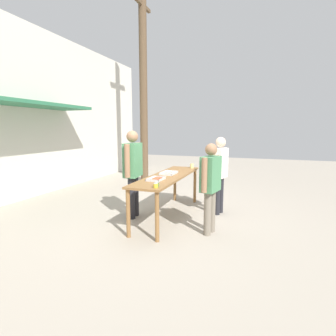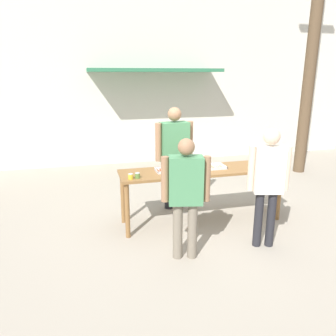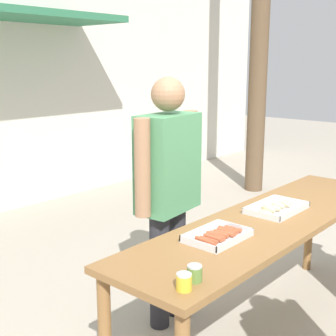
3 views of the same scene
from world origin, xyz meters
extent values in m
plane|color=#A39989|center=(0.00, 0.00, 0.00)|extent=(24.00, 24.00, 0.00)
cube|color=brown|center=(0.00, 0.00, 0.86)|extent=(2.59, 0.65, 0.04)
cylinder|color=brown|center=(1.23, 0.26, 0.42)|extent=(0.07, 0.07, 0.84)
cube|color=silver|center=(-0.55, 0.04, 0.88)|extent=(0.38, 0.26, 0.01)
cube|color=silver|center=(-0.55, -0.09, 0.90)|extent=(0.38, 0.01, 0.03)
cube|color=silver|center=(-0.55, 0.17, 0.90)|extent=(0.38, 0.01, 0.03)
cube|color=silver|center=(-0.73, 0.04, 0.90)|extent=(0.01, 0.26, 0.03)
cube|color=silver|center=(-0.36, 0.04, 0.90)|extent=(0.01, 0.26, 0.03)
cylinder|color=#A34C2D|center=(-0.70, 0.05, 0.89)|extent=(0.03, 0.15, 0.02)
cylinder|color=#A34C2D|center=(-0.67, 0.04, 0.90)|extent=(0.04, 0.15, 0.03)
cylinder|color=#A34C2D|center=(-0.63, 0.04, 0.89)|extent=(0.02, 0.12, 0.02)
cylinder|color=#A34C2D|center=(-0.60, 0.03, 0.90)|extent=(0.03, 0.12, 0.03)
cylinder|color=#A34C2D|center=(-0.56, 0.04, 0.90)|extent=(0.04, 0.13, 0.03)
cylinder|color=#A34C2D|center=(-0.53, 0.04, 0.90)|extent=(0.04, 0.12, 0.03)
cylinder|color=#A34C2D|center=(-0.49, 0.03, 0.90)|extent=(0.04, 0.13, 0.03)
cylinder|color=#A34C2D|center=(-0.46, 0.03, 0.90)|extent=(0.03, 0.13, 0.03)
cylinder|color=#A34C2D|center=(-0.43, 0.05, 0.90)|extent=(0.03, 0.14, 0.02)
cylinder|color=#A34C2D|center=(-0.40, 0.03, 0.90)|extent=(0.03, 0.11, 0.03)
cube|color=silver|center=(0.16, 0.04, 0.88)|extent=(0.44, 0.28, 0.01)
cube|color=silver|center=(0.16, -0.10, 0.90)|extent=(0.44, 0.01, 0.03)
cube|color=silver|center=(0.16, 0.18, 0.90)|extent=(0.44, 0.01, 0.03)
cube|color=silver|center=(-0.06, 0.04, 0.90)|extent=(0.01, 0.28, 0.03)
cube|color=silver|center=(0.37, 0.04, 0.90)|extent=(0.01, 0.28, 0.03)
ellipsoid|color=#D6B77F|center=(-0.01, 0.04, 0.90)|extent=(0.06, 0.12, 0.04)
ellipsoid|color=#D6B77F|center=(0.05, 0.05, 0.91)|extent=(0.08, 0.12, 0.05)
ellipsoid|color=#D6B77F|center=(0.12, 0.04, 0.90)|extent=(0.06, 0.10, 0.04)
ellipsoid|color=#D6B77F|center=(0.19, 0.05, 0.90)|extent=(0.05, 0.10, 0.04)
ellipsoid|color=#D6B77F|center=(0.26, 0.03, 0.90)|extent=(0.06, 0.11, 0.03)
ellipsoid|color=#D6B77F|center=(0.32, 0.05, 0.90)|extent=(0.06, 0.10, 0.03)
cylinder|color=gold|center=(-1.16, -0.21, 0.91)|extent=(0.07, 0.07, 0.07)
cylinder|color=#B2B2B7|center=(-1.16, -0.21, 0.95)|extent=(0.07, 0.07, 0.01)
cylinder|color=#567A38|center=(-1.06, -0.19, 0.91)|extent=(0.07, 0.07, 0.07)
cylinder|color=#B2B2B7|center=(-1.06, -0.19, 0.95)|extent=(0.07, 0.07, 0.01)
cylinder|color=#232328|center=(-0.38, 0.65, 0.43)|extent=(0.14, 0.14, 0.86)
cylinder|color=#232328|center=(-0.17, 0.67, 0.43)|extent=(0.14, 0.14, 0.86)
cube|color=#478456|center=(-0.28, 0.66, 1.19)|extent=(0.50, 0.31, 0.68)
sphere|color=#936B4C|center=(-0.28, 0.66, 1.67)|extent=(0.23, 0.23, 0.23)
cylinder|color=#936B4C|center=(-0.56, 0.63, 1.21)|extent=(0.11, 0.11, 0.64)
cylinder|color=#936B4C|center=(0.01, 0.69, 1.21)|extent=(0.11, 0.11, 0.64)
camera|label=1|loc=(-4.96, -1.81, 1.82)|focal=28.00mm
camera|label=2|loc=(-1.75, -4.61, 2.30)|focal=35.00mm
camera|label=3|loc=(-2.66, -1.43, 1.88)|focal=50.00mm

